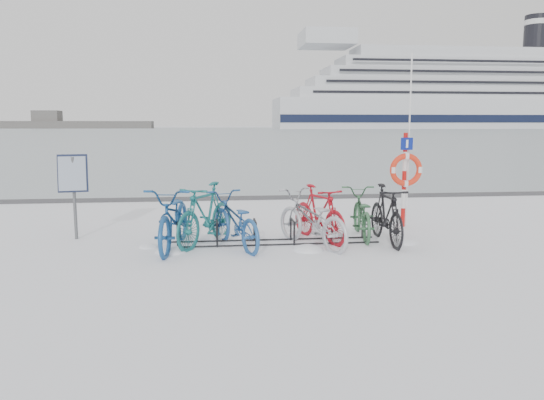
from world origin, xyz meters
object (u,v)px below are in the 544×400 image
object	(u,v)px
info_board	(73,178)
cruise_ferry	(443,98)
bike_rack	(274,234)
lifebuoy_station	(406,170)

from	to	relation	value
info_board	cruise_ferry	world-z (taller)	cruise_ferry
info_board	bike_rack	bearing A→B (deg)	-21.01
lifebuoy_station	cruise_ferry	xyz separation A→B (m)	(97.89, 216.52, 12.24)
info_board	lifebuoy_station	xyz separation A→B (m)	(6.89, 0.48, 0.06)
info_board	lifebuoy_station	bearing A→B (deg)	-5.65
lifebuoy_station	cruise_ferry	world-z (taller)	cruise_ferry
bike_rack	info_board	size ratio (longest dim) A/B	2.39
lifebuoy_station	cruise_ferry	size ratio (longest dim) A/B	0.02
info_board	cruise_ferry	distance (m)	241.28
info_board	lifebuoy_station	size ratio (longest dim) A/B	0.45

